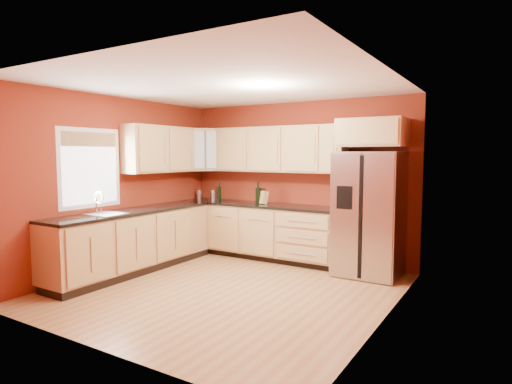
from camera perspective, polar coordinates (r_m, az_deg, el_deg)
floor at (r=5.68m, az=-3.88°, el=-12.83°), size 4.00×4.00×0.00m
ceiling at (r=5.48m, az=-4.05°, el=14.04°), size 4.00×4.00×0.00m
wall_back at (r=7.15m, az=5.35°, el=1.47°), size 4.00×0.04×2.60m
wall_front at (r=3.97m, az=-20.87°, el=-1.68°), size 4.00×0.04×2.60m
wall_left at (r=6.78m, az=-17.90°, el=1.06°), size 0.04×4.00×2.60m
wall_right at (r=4.58m, az=16.94°, el=-0.72°), size 0.04×4.00×2.60m
base_cabinets_back at (r=7.25m, az=0.32°, el=-5.31°), size 2.90×0.60×0.88m
base_cabinets_left at (r=6.67m, az=-16.00°, el=-6.42°), size 0.60×2.80×0.88m
countertop_back at (r=7.17m, az=0.28°, el=-1.70°), size 2.90×0.62×0.04m
countertop_left at (r=6.59m, az=-16.04°, el=-2.50°), size 0.62×2.80×0.04m
upper_cabinets_back at (r=7.10m, az=2.97°, el=5.70°), size 2.30×0.33×0.75m
upper_cabinets_left at (r=7.14m, az=-12.72°, el=5.58°), size 0.33×1.35×0.75m
corner_upper_cabinet at (r=7.75m, az=-6.94°, el=5.62°), size 0.67×0.67×0.75m
over_fridge_cabinet at (r=6.37m, az=15.26°, el=7.63°), size 0.92×0.60×0.40m
refrigerator at (r=6.35m, az=14.83°, el=-2.84°), size 0.90×0.75×1.78m
window at (r=6.44m, az=-21.22°, el=2.99°), size 0.03×0.90×1.00m
sink_faucet at (r=6.24m, az=-19.45°, el=-1.43°), size 0.50×0.42×0.30m
canister_left at (r=7.66m, az=-5.61°, el=-0.42°), size 0.15×0.15×0.19m
canister_right at (r=7.95m, az=-7.57°, el=-0.32°), size 0.12×0.12×0.17m
wine_bottle_a at (r=7.51m, az=-4.96°, el=0.11°), size 0.10×0.10×0.36m
wine_bottle_b at (r=7.11m, az=0.28°, el=-0.09°), size 0.11×0.11×0.37m
knife_block at (r=7.09m, az=1.05°, el=-0.74°), size 0.14×0.13×0.22m
soap_dispenser at (r=6.59m, az=10.50°, el=-1.34°), size 0.09×0.09×0.20m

